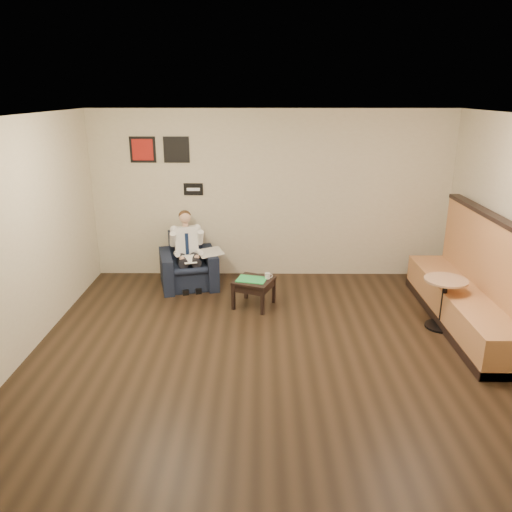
{
  "coord_description": "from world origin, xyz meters",
  "views": [
    {
      "loc": [
        -0.18,
        -5.24,
        3.06
      ],
      "look_at": [
        -0.24,
        1.2,
        0.92
      ],
      "focal_mm": 35.0,
      "sensor_mm": 36.0,
      "label": 1
    }
  ],
  "objects_px": {
    "seated_man": "(189,254)",
    "green_folder": "(252,279)",
    "side_table": "(254,293)",
    "smartphone": "(261,276)",
    "cafe_table": "(443,304)",
    "banquette": "(467,273)",
    "armchair": "(188,261)",
    "coffee_mug": "(267,276)"
  },
  "relations": [
    {
      "from": "coffee_mug",
      "to": "green_folder",
      "type": "bearing_deg",
      "value": -168.52
    },
    {
      "from": "side_table",
      "to": "banquette",
      "type": "height_order",
      "value": "banquette"
    },
    {
      "from": "banquette",
      "to": "side_table",
      "type": "bearing_deg",
      "value": 168.89
    },
    {
      "from": "seated_man",
      "to": "side_table",
      "type": "distance_m",
      "value": 1.33
    },
    {
      "from": "armchair",
      "to": "side_table",
      "type": "bearing_deg",
      "value": -51.83
    },
    {
      "from": "coffee_mug",
      "to": "cafe_table",
      "type": "bearing_deg",
      "value": -17.06
    },
    {
      "from": "seated_man",
      "to": "coffee_mug",
      "type": "bearing_deg",
      "value": -42.88
    },
    {
      "from": "seated_man",
      "to": "cafe_table",
      "type": "bearing_deg",
      "value": -35.73
    },
    {
      "from": "green_folder",
      "to": "side_table",
      "type": "bearing_deg",
      "value": 11.48
    },
    {
      "from": "banquette",
      "to": "cafe_table",
      "type": "relative_size",
      "value": 4.18
    },
    {
      "from": "side_table",
      "to": "smartphone",
      "type": "distance_m",
      "value": 0.27
    },
    {
      "from": "armchair",
      "to": "seated_man",
      "type": "relative_size",
      "value": 0.75
    },
    {
      "from": "armchair",
      "to": "coffee_mug",
      "type": "relative_size",
      "value": 9.84
    },
    {
      "from": "seated_man",
      "to": "cafe_table",
      "type": "relative_size",
      "value": 1.66
    },
    {
      "from": "side_table",
      "to": "green_folder",
      "type": "distance_m",
      "value": 0.22
    },
    {
      "from": "armchair",
      "to": "banquette",
      "type": "relative_size",
      "value": 0.3
    },
    {
      "from": "side_table",
      "to": "smartphone",
      "type": "bearing_deg",
      "value": 50.44
    },
    {
      "from": "green_folder",
      "to": "smartphone",
      "type": "height_order",
      "value": "green_folder"
    },
    {
      "from": "seated_man",
      "to": "green_folder",
      "type": "bearing_deg",
      "value": -49.85
    },
    {
      "from": "seated_man",
      "to": "cafe_table",
      "type": "xyz_separation_m",
      "value": [
        3.6,
        -1.4,
        -0.23
      ]
    },
    {
      "from": "smartphone",
      "to": "banquette",
      "type": "distance_m",
      "value": 2.86
    },
    {
      "from": "seated_man",
      "to": "banquette",
      "type": "relative_size",
      "value": 0.4
    },
    {
      "from": "banquette",
      "to": "cafe_table",
      "type": "xyz_separation_m",
      "value": [
        -0.31,
        -0.12,
        -0.4
      ]
    },
    {
      "from": "seated_man",
      "to": "smartphone",
      "type": "relative_size",
      "value": 8.85
    },
    {
      "from": "seated_man",
      "to": "side_table",
      "type": "relative_size",
      "value": 2.25
    },
    {
      "from": "seated_man",
      "to": "smartphone",
      "type": "height_order",
      "value": "seated_man"
    },
    {
      "from": "armchair",
      "to": "seated_man",
      "type": "bearing_deg",
      "value": -90.0
    },
    {
      "from": "banquette",
      "to": "smartphone",
      "type": "bearing_deg",
      "value": 166.1
    },
    {
      "from": "green_folder",
      "to": "cafe_table",
      "type": "bearing_deg",
      "value": -14.63
    },
    {
      "from": "side_table",
      "to": "cafe_table",
      "type": "bearing_deg",
      "value": -14.95
    },
    {
      "from": "seated_man",
      "to": "banquette",
      "type": "height_order",
      "value": "banquette"
    },
    {
      "from": "green_folder",
      "to": "seated_man",
      "type": "bearing_deg",
      "value": 144.68
    },
    {
      "from": "cafe_table",
      "to": "seated_man",
      "type": "bearing_deg",
      "value": 158.8
    },
    {
      "from": "armchair",
      "to": "cafe_table",
      "type": "xyz_separation_m",
      "value": [
        3.63,
        -1.5,
        -0.08
      ]
    },
    {
      "from": "smartphone",
      "to": "cafe_table",
      "type": "bearing_deg",
      "value": 14.07
    },
    {
      "from": "side_table",
      "to": "armchair",
      "type": "bearing_deg",
      "value": 142.71
    },
    {
      "from": "green_folder",
      "to": "banquette",
      "type": "relative_size",
      "value": 0.14
    },
    {
      "from": "side_table",
      "to": "cafe_table",
      "type": "distance_m",
      "value": 2.64
    },
    {
      "from": "green_folder",
      "to": "banquette",
      "type": "distance_m",
      "value": 2.97
    },
    {
      "from": "coffee_mug",
      "to": "smartphone",
      "type": "height_order",
      "value": "coffee_mug"
    },
    {
      "from": "smartphone",
      "to": "side_table",
      "type": "bearing_deg",
      "value": -97.35
    },
    {
      "from": "seated_man",
      "to": "green_folder",
      "type": "xyz_separation_m",
      "value": [
        1.02,
        -0.72,
        -0.15
      ]
    }
  ]
}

